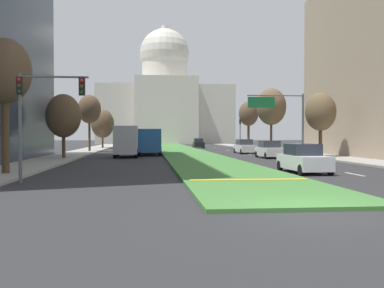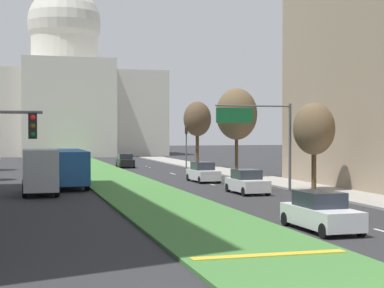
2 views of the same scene
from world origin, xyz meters
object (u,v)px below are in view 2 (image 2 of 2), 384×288
Objects in this scene: capitol_building at (65,94)px; sedan_far_horizon at (57,167)px; street_tree_right_mid at (314,129)px; sedan_midblock at (247,182)px; box_truck_delivery at (40,171)px; city_bus at (68,165)px; sedan_distant at (203,173)px; street_tree_right_distant at (197,119)px; traffic_light_far_right at (186,141)px; sedan_lead_stopped at (321,212)px; overhead_guide_sign at (262,128)px; sedan_very_far at (125,161)px; street_tree_right_far at (237,114)px.

sedan_far_horizon is at bearing -94.78° from capitol_building.
street_tree_right_mid is 1.40× the size of sedan_far_horizon.
box_truck_delivery is (-14.25, 3.20, 0.87)m from sedan_midblock.
sedan_midblock is 0.38× the size of city_bus.
capitol_building reaches higher than sedan_distant.
street_tree_right_mid is 6.47m from sedan_midblock.
traffic_light_far_right is at bearing -137.73° from street_tree_right_distant.
street_tree_right_mid is at bearing -53.76° from sedan_far_horizon.
city_bus is at bearing -172.89° from sedan_distant.
sedan_far_horizon is at bearing 133.23° from sedan_distant.
street_tree_right_mid is at bearing -81.04° from capitol_building.
sedan_lead_stopped is at bearing -97.50° from traffic_light_far_right.
capitol_building is 80.67m from street_tree_right_mid.
sedan_distant is (-1.58, 9.99, -3.84)m from overhead_guide_sign.
sedan_very_far is (-8.38, 3.11, -5.14)m from street_tree_right_distant.
capitol_building is 69.76m from sedan_distant.
overhead_guide_sign is 34.75m from sedan_very_far.
sedan_far_horizon is at bearing 83.58° from box_truck_delivery.
street_tree_right_distant is at bearing 52.69° from city_bus.
street_tree_right_far is 1.84× the size of sedan_far_horizon.
street_tree_right_mid reaches higher than sedan_very_far.
sedan_very_far is (-2.95, 24.24, -0.02)m from sedan_distant.
capitol_building is 96.91m from sedan_lead_stopped.
sedan_lead_stopped is (4.60, -96.20, -10.83)m from capitol_building.
street_tree_right_mid reaches higher than city_bus.
sedan_far_horizon is at bearing -156.17° from traffic_light_far_right.
traffic_light_far_right is at bearing 83.39° from sedan_midblock.
sedan_far_horizon is at bearing 120.74° from overhead_guide_sign.
sedan_lead_stopped reaches higher than sedan_midblock.
sedan_very_far is at bearing 103.27° from street_tree_right_mid.
city_bus is (-9.19, 26.19, 0.95)m from sedan_lead_stopped.
capitol_building is 70.85m from city_bus.
overhead_guide_sign is at bearing -83.63° from capitol_building.
sedan_distant is at bearing 98.98° from overhead_guide_sign.
box_truck_delivery is at bearing -95.22° from capitol_building.
sedan_midblock is at bearing -63.07° from sedan_far_horizon.
sedan_very_far is (-3.03, 35.15, -0.01)m from sedan_midblock.
traffic_light_far_right is 30.38m from street_tree_right_mid.
sedan_midblock is (2.68, 16.74, -0.01)m from sedan_lead_stopped.
street_tree_right_far is 1.89× the size of sedan_very_far.
sedan_far_horizon is 14.14m from city_bus.
sedan_far_horizon is at bearing 126.24° from street_tree_right_mid.
overhead_guide_sign is 0.76× the size of street_tree_right_far.
sedan_very_far is at bearing 90.38° from sedan_lead_stopped.
sedan_distant is at bearing 84.63° from sedan_lead_stopped.
sedan_distant is 0.69× the size of box_truck_delivery.
box_truck_delivery reaches higher than sedan_far_horizon.
street_tree_right_mid reaches higher than overhead_guide_sign.
street_tree_right_far is at bearing 73.43° from sedan_midblock.
sedan_lead_stopped is (-8.03, -48.79, -5.12)m from street_tree_right_distant.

